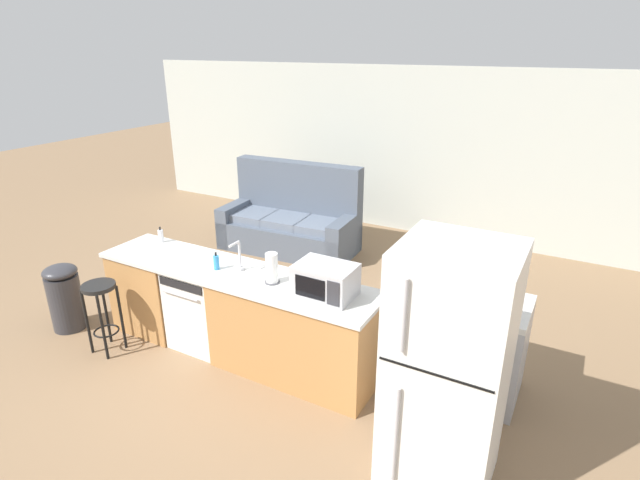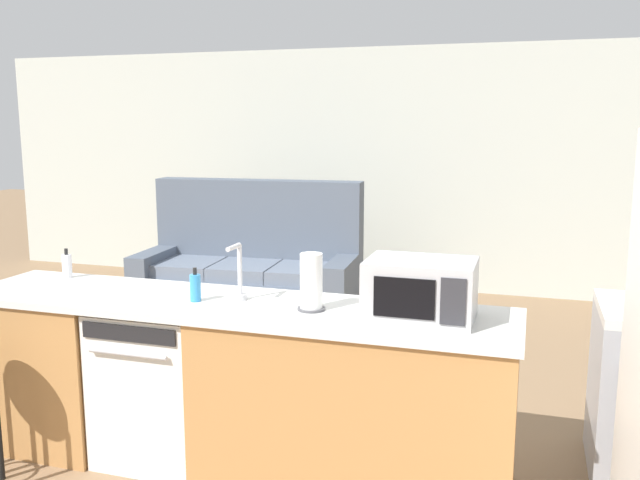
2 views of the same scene
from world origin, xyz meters
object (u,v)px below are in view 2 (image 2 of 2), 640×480
at_px(soap_bottle, 195,287).
at_px(couch, 252,275).
at_px(microwave, 421,289).
at_px(dish_soap_bottle, 67,266).
at_px(paper_towel_roll, 311,283).
at_px(dishwasher, 162,381).

xyz_separation_m(soap_bottle, couch, (-0.84, 2.68, -0.58)).
bearing_deg(microwave, dish_soap_bottle, 174.33).
height_order(paper_towel_roll, couch, couch).
xyz_separation_m(paper_towel_roll, couch, (-1.46, 2.66, -0.64)).
bearing_deg(dishwasher, dish_soap_bottle, 164.04).
bearing_deg(dish_soap_bottle, paper_towel_roll, -8.11).
height_order(paper_towel_roll, soap_bottle, paper_towel_roll).
bearing_deg(paper_towel_roll, dish_soap_bottle, 171.89).
height_order(microwave, soap_bottle, microwave).
bearing_deg(couch, soap_bottle, -72.59).
distance_m(dishwasher, soap_bottle, 0.60).
bearing_deg(couch, microwave, -53.00).
bearing_deg(dishwasher, soap_bottle, -9.38).
relative_size(paper_towel_roll, soap_bottle, 1.60).
bearing_deg(dishwasher, paper_towel_roll, -1.18).
bearing_deg(soap_bottle, paper_towel_roll, 2.04).
bearing_deg(couch, dish_soap_bottle, -93.11).
bearing_deg(dish_soap_bottle, couch, 86.89).
bearing_deg(dish_soap_bottle, dishwasher, -15.96).
height_order(dishwasher, couch, couch).
distance_m(soap_bottle, couch, 2.87).
distance_m(paper_towel_roll, couch, 3.10).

